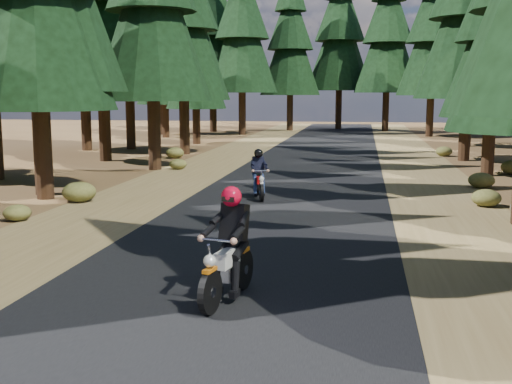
# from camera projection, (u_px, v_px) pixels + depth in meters

# --- Properties ---
(ground) EXTENTS (120.00, 120.00, 0.00)m
(ground) POSITION_uv_depth(u_px,v_px,m) (243.00, 261.00, 12.25)
(ground) COLOR #473119
(ground) RESTS_ON ground
(road) EXTENTS (6.00, 100.00, 0.01)m
(road) POSITION_uv_depth(u_px,v_px,m) (278.00, 213.00, 17.13)
(road) COLOR black
(road) RESTS_ON ground
(shoulder_l) EXTENTS (3.20, 100.00, 0.01)m
(shoulder_l) POSITION_uv_depth(u_px,v_px,m) (114.00, 208.00, 17.88)
(shoulder_l) COLOR brown
(shoulder_l) RESTS_ON ground
(shoulder_r) EXTENTS (3.20, 100.00, 0.01)m
(shoulder_r) POSITION_uv_depth(u_px,v_px,m) (456.00, 218.00, 16.38)
(shoulder_r) COLOR brown
(shoulder_r) RESTS_ON ground
(understory_shrubs) EXTENTS (15.86, 30.94, 0.59)m
(understory_shrubs) POSITION_uv_depth(u_px,v_px,m) (348.00, 186.00, 20.32)
(understory_shrubs) COLOR #474C1E
(understory_shrubs) RESTS_ON ground
(rider_lead) EXTENTS (0.96, 2.05, 1.76)m
(rider_lead) POSITION_uv_depth(u_px,v_px,m) (227.00, 264.00, 9.77)
(rider_lead) COLOR beige
(rider_lead) RESTS_ON road
(rider_follow) EXTENTS (0.96, 1.75, 1.49)m
(rider_follow) POSITION_uv_depth(u_px,v_px,m) (259.00, 182.00, 19.32)
(rider_follow) COLOR #9C0A0A
(rider_follow) RESTS_ON road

